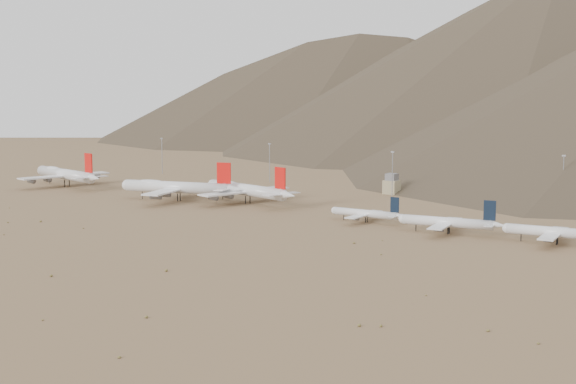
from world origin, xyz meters
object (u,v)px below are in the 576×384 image
Objects in this scene: narrowbody_b at (450,222)px; widebody_centre at (177,187)px; narrowbody_a at (367,214)px; control_tower at (392,185)px; widebody_west at (66,174)px; widebody_east at (247,190)px.

widebody_centre is at bearing 168.65° from narrowbody_b.
narrowbody_a is at bearing -16.93° from widebody_centre.
widebody_centre is 5.96× the size of control_tower.
widebody_west is 1.05× the size of widebody_centre.
widebody_east is at bearing 5.22° from widebody_centre.
widebody_centre is at bearing -145.69° from widebody_east.
widebody_west reaches higher than control_tower.
widebody_west is 1.94× the size of narrowbody_a.
narrowbody_a is (221.44, -7.03, -3.63)m from widebody_west.
widebody_west reaches higher than narrowbody_b.
narrowbody_b is (42.91, -4.70, 0.82)m from narrowbody_a.
widebody_west is 1.06× the size of widebody_east.
narrowbody_b reaches higher than narrowbody_a.
widebody_west is 264.63m from narrowbody_b.
narrowbody_b is (163.13, -5.76, -2.56)m from widebody_centre.
narrowbody_b is 129.28m from control_tower.
control_tower is (-82.12, 99.84, 0.34)m from narrowbody_b.
widebody_east is 1.54× the size of narrowbody_b.
control_tower is (81.01, 94.08, -2.22)m from widebody_centre.
widebody_centre is (101.23, -5.97, -0.25)m from widebody_west.
widebody_west is at bearing -154.20° from control_tower.
narrowbody_a is at bearing 2.02° from widebody_east.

